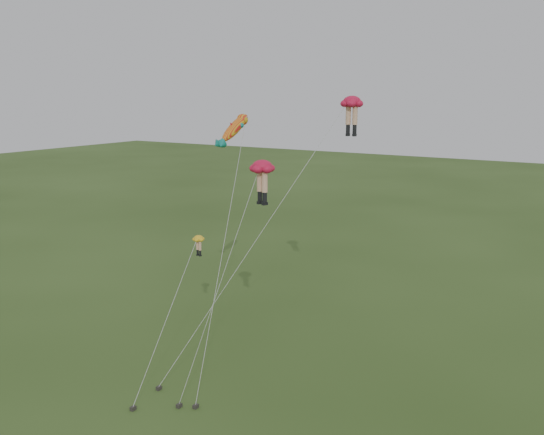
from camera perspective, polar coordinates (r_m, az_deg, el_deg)
The scene contains 5 objects.
ground at distance 40.89m, azimuth -7.83°, elevation -16.16°, with size 300.00×300.00×0.00m, color #2E4619.
legs_kite_red_high at distance 42.84m, azimuth 7.33°, elevation 10.20°, with size 8.70×13.08×18.81m.
legs_kite_red_mid at distance 35.44m, azimuth -1.03°, elevation 4.23°, with size 4.96×4.75×15.19m.
legs_kite_yellow at distance 43.91m, azimuth -7.22°, elevation -2.85°, with size 2.62×9.89×8.89m.
fish_kite at distance 44.67m, azimuth -3.54°, elevation 8.29°, with size 4.62×11.80×17.75m.
Camera 1 is at (23.38, -27.59, 19.07)m, focal length 40.00 mm.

